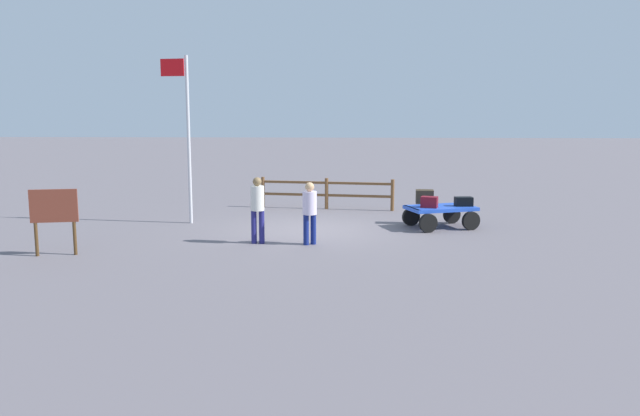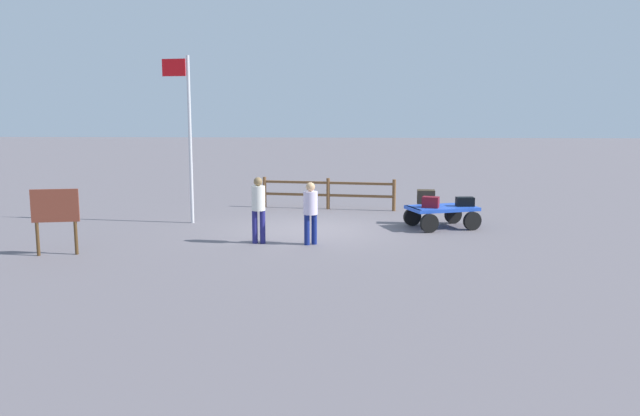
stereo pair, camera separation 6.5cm
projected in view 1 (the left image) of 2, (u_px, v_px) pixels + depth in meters
The scene contains 10 objects.
ground_plane at pixel (311, 229), 18.34m from camera, with size 120.00×120.00×0.00m, color slate.
luggage_cart at pixel (440, 212), 18.54m from camera, with size 2.18×1.80×0.63m.
suitcase_olive at pixel (425, 197), 19.10m from camera, with size 0.54×0.43×0.40m.
suitcase_maroon at pixel (464, 202), 18.56m from camera, with size 0.53×0.34×0.26m.
suitcase_navy at pixel (429, 202), 18.29m from camera, with size 0.53×0.42×0.31m.
worker_lead at pixel (258, 205), 16.30m from camera, with size 0.34×0.34×1.70m.
worker_trailing at pixel (310, 208), 16.17m from camera, with size 0.48×0.48×1.59m.
flagpole at pixel (186, 127), 18.97m from camera, with size 0.83×0.18×4.96m.
signboard at pixel (54, 211), 14.94m from camera, with size 1.06×0.28×1.57m.
wooden_fence at pixel (327, 191), 22.02m from camera, with size 4.59×0.73×1.07m.
Camera 1 is at (-1.06, 18.00, 3.41)m, focal length 36.03 mm.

